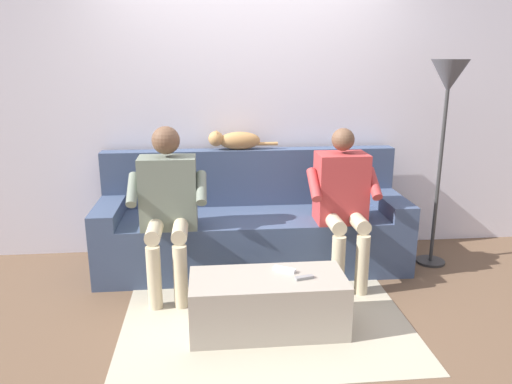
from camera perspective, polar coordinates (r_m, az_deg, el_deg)
The scene contains 11 objects.
ground_plane at distance 3.59m, azimuth 0.71°, elevation -12.85°, with size 8.00×8.00×0.00m, color brown.
back_wall at distance 4.31m, azimuth -0.92°, elevation 11.09°, with size 5.54×0.06×2.75m, color silver.
couch at distance 4.12m, azimuth -0.38°, elevation -4.19°, with size 2.49×0.75×0.94m.
coffee_table at distance 3.22m, azimuth 1.37°, elevation -12.77°, with size 0.98×0.44×0.36m.
person_left_seated at distance 3.80m, azimuth 9.98°, elevation -0.46°, with size 0.53×0.53×1.18m.
person_right_seated at distance 3.65m, azimuth -10.16°, elevation -0.88°, with size 0.57×0.57×1.22m.
cat_on_backrest at distance 4.18m, azimuth -2.50°, elevation 6.02°, with size 0.59×0.13×0.16m.
remote_gray at distance 3.12m, azimuth 5.61°, elevation -9.83°, with size 0.12×0.03×0.02m, color gray.
remote_white at distance 3.22m, azimuth 3.32°, elevation -8.93°, with size 0.15×0.04×0.02m, color white.
floor_rug at distance 3.41m, azimuth 1.09°, elevation -14.42°, with size 1.88×1.44×0.01m, color #B7AD93.
floor_lamp at distance 4.18m, azimuth 21.28°, elevation 10.74°, with size 0.29×0.29×1.68m.
Camera 1 is at (0.35, 3.74, 1.70)m, focal length 34.56 mm.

